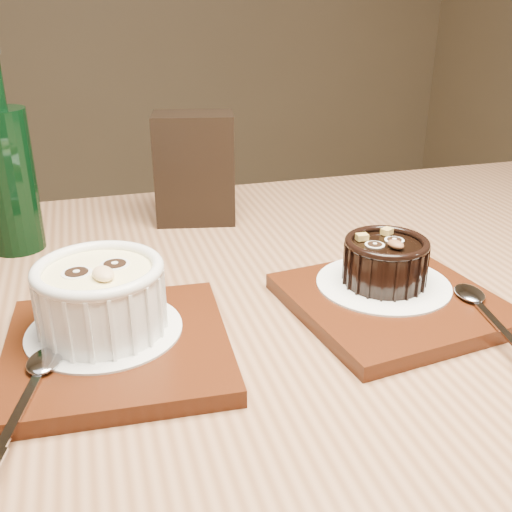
{
  "coord_description": "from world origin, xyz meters",
  "views": [
    {
      "loc": [
        -0.15,
        -0.26,
        1.03
      ],
      "look_at": [
        0.03,
        0.18,
        0.81
      ],
      "focal_mm": 42.0,
      "sensor_mm": 36.0,
      "label": 1
    }
  ],
  "objects_px": {
    "ramekin_white": "(101,294)",
    "green_bottle": "(7,175)",
    "tray_left": "(118,348)",
    "ramekin_dark": "(385,259)",
    "table": "(257,393)",
    "tray_right": "(392,302)",
    "condiment_stand": "(195,169)"
  },
  "relations": [
    {
      "from": "green_bottle",
      "to": "condiment_stand",
      "type": "bearing_deg",
      "value": 3.12
    },
    {
      "from": "table",
      "to": "condiment_stand",
      "type": "bearing_deg",
      "value": 85.68
    },
    {
      "from": "ramekin_white",
      "to": "condiment_stand",
      "type": "height_order",
      "value": "condiment_stand"
    },
    {
      "from": "table",
      "to": "ramekin_white",
      "type": "relative_size",
      "value": 11.93
    },
    {
      "from": "ramekin_white",
      "to": "green_bottle",
      "type": "height_order",
      "value": "green_bottle"
    },
    {
      "from": "condiment_stand",
      "to": "green_bottle",
      "type": "height_order",
      "value": "green_bottle"
    },
    {
      "from": "condiment_stand",
      "to": "green_bottle",
      "type": "bearing_deg",
      "value": -176.88
    },
    {
      "from": "ramekin_dark",
      "to": "condiment_stand",
      "type": "height_order",
      "value": "condiment_stand"
    },
    {
      "from": "table",
      "to": "tray_left",
      "type": "bearing_deg",
      "value": -170.07
    },
    {
      "from": "tray_left",
      "to": "ramekin_dark",
      "type": "relative_size",
      "value": 2.24
    },
    {
      "from": "ramekin_white",
      "to": "tray_right",
      "type": "distance_m",
      "value": 0.27
    },
    {
      "from": "table",
      "to": "ramekin_white",
      "type": "distance_m",
      "value": 0.2
    },
    {
      "from": "ramekin_dark",
      "to": "condiment_stand",
      "type": "bearing_deg",
      "value": 103.77
    },
    {
      "from": "ramekin_white",
      "to": "tray_right",
      "type": "bearing_deg",
      "value": -16.54
    },
    {
      "from": "table",
      "to": "tray_left",
      "type": "height_order",
      "value": "tray_left"
    },
    {
      "from": "ramekin_dark",
      "to": "ramekin_white",
      "type": "bearing_deg",
      "value": 170.3
    },
    {
      "from": "condiment_stand",
      "to": "tray_right",
      "type": "bearing_deg",
      "value": -71.52
    },
    {
      "from": "tray_left",
      "to": "tray_right",
      "type": "relative_size",
      "value": 1.0
    },
    {
      "from": "table",
      "to": "tray_right",
      "type": "bearing_deg",
      "value": -18.32
    },
    {
      "from": "tray_right",
      "to": "green_bottle",
      "type": "bearing_deg",
      "value": 137.95
    },
    {
      "from": "tray_right",
      "to": "tray_left",
      "type": "bearing_deg",
      "value": 176.26
    },
    {
      "from": "ramekin_dark",
      "to": "green_bottle",
      "type": "bearing_deg",
      "value": 133.76
    },
    {
      "from": "tray_left",
      "to": "condiment_stand",
      "type": "height_order",
      "value": "condiment_stand"
    },
    {
      "from": "table",
      "to": "tray_right",
      "type": "distance_m",
      "value": 0.16
    },
    {
      "from": "ramekin_white",
      "to": "ramekin_dark",
      "type": "xyz_separation_m",
      "value": [
        0.27,
        -0.01,
        -0.01
      ]
    },
    {
      "from": "tray_left",
      "to": "green_bottle",
      "type": "bearing_deg",
      "value": 103.83
    },
    {
      "from": "condiment_stand",
      "to": "green_bottle",
      "type": "relative_size",
      "value": 0.61
    },
    {
      "from": "ramekin_white",
      "to": "tray_right",
      "type": "height_order",
      "value": "ramekin_white"
    },
    {
      "from": "tray_left",
      "to": "ramekin_dark",
      "type": "distance_m",
      "value": 0.26
    },
    {
      "from": "ramekin_white",
      "to": "table",
      "type": "bearing_deg",
      "value": -7.03
    },
    {
      "from": "tray_left",
      "to": "ramekin_dark",
      "type": "height_order",
      "value": "ramekin_dark"
    },
    {
      "from": "table",
      "to": "tray_right",
      "type": "relative_size",
      "value": 7.07
    }
  ]
}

